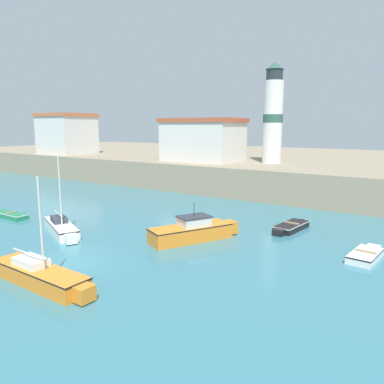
# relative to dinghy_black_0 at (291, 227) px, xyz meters

# --- Properties ---
(ground_plane) EXTENTS (200.00, 200.00, 0.00)m
(ground_plane) POSITION_rel_dinghy_black_0_xyz_m (-7.81, -13.15, -0.26)
(ground_plane) COLOR teal
(quay_seawall) EXTENTS (120.00, 40.00, 3.14)m
(quay_seawall) POSITION_rel_dinghy_black_0_xyz_m (-7.81, 27.73, 1.32)
(quay_seawall) COLOR gray
(quay_seawall) RESTS_ON ground
(dinghy_black_0) EXTENTS (1.70, 4.08, 0.54)m
(dinghy_black_0) POSITION_rel_dinghy_black_0_xyz_m (0.00, 0.00, 0.00)
(dinghy_black_0) COLOR black
(dinghy_black_0) RESTS_ON ground
(sailboat_white_2) EXTENTS (5.73, 3.45, 5.44)m
(sailboat_white_2) POSITION_rel_dinghy_black_0_xyz_m (-13.01, -9.64, 0.18)
(sailboat_white_2) COLOR white
(sailboat_white_2) RESTS_ON ground
(dinghy_green_3) EXTENTS (3.74, 1.07, 0.49)m
(dinghy_green_3) POSITION_rel_dinghy_black_0_xyz_m (-20.24, -9.06, -0.03)
(dinghy_green_3) COLOR #237A4C
(dinghy_green_3) RESTS_ON ground
(motorboat_orange_4) EXTENTS (4.04, 6.15, 2.50)m
(motorboat_orange_4) POSITION_rel_dinghy_black_0_xyz_m (-4.53, -5.83, 0.36)
(motorboat_orange_4) COLOR orange
(motorboat_orange_4) RESTS_ON ground
(sailboat_orange_5) EXTENTS (6.58, 1.58, 5.16)m
(sailboat_orange_5) POSITION_rel_dinghy_black_0_xyz_m (-6.64, -15.66, 0.23)
(sailboat_orange_5) COLOR orange
(sailboat_orange_5) RESTS_ON ground
(dinghy_white_6) EXTENTS (1.62, 3.54, 0.50)m
(dinghy_white_6) POSITION_rel_dinghy_black_0_xyz_m (5.51, -3.42, -0.02)
(dinghy_white_6) COLOR white
(dinghy_white_6) RESTS_ON ground
(lighthouse) EXTENTS (2.22, 2.22, 11.20)m
(lighthouse) POSITION_rel_dinghy_black_0_xyz_m (-7.81, 15.50, 8.29)
(lighthouse) COLOR silver
(lighthouse) RESTS_ON quay_seawall
(harbor_shed_near_wharf) EXTENTS (9.22, 6.49, 5.14)m
(harbor_shed_near_wharf) POSITION_rel_dinghy_black_0_xyz_m (-15.81, 13.36, 5.48)
(harbor_shed_near_wharf) COLOR silver
(harbor_shed_near_wharf) RESTS_ON quay_seawall
(harbor_shed_mid_row) EXTENTS (7.38, 6.70, 6.10)m
(harbor_shed_mid_row) POSITION_rel_dinghy_black_0_xyz_m (-39.81, 12.23, 5.96)
(harbor_shed_mid_row) COLOR silver
(harbor_shed_mid_row) RESTS_ON quay_seawall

